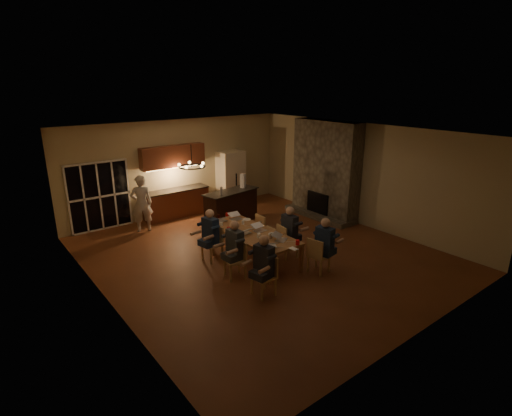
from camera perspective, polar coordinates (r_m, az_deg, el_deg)
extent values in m
plane|color=brown|center=(10.70, 0.67, -6.61)|extent=(9.00, 9.00, 0.00)
cube|color=tan|center=(13.86, -11.06, 5.73)|extent=(8.00, 0.04, 3.20)
cube|color=tan|center=(8.38, -21.39, -3.15)|extent=(0.04, 9.00, 3.20)
cube|color=tan|center=(12.95, 14.81, 4.63)|extent=(0.04, 9.00, 3.20)
cube|color=white|center=(9.81, 0.74, 10.78)|extent=(8.00, 9.00, 0.04)
cube|color=black|center=(12.99, -21.45, 1.51)|extent=(1.86, 0.08, 2.10)
cube|color=#6D6656|center=(13.46, 9.94, 5.44)|extent=(0.58, 2.50, 3.20)
cube|color=beige|center=(14.62, -3.61, 4.23)|extent=(0.90, 0.68, 2.00)
cube|color=#A77143|center=(10.27, -0.60, -5.39)|extent=(1.10, 2.74, 0.75)
cube|color=black|center=(12.80, -3.56, 0.12)|extent=(1.97, 0.98, 1.08)
imported|color=silver|center=(12.49, -16.03, 0.62)|extent=(0.73, 0.58, 1.76)
torus|color=black|center=(8.22, -9.14, 5.86)|extent=(0.55, 0.55, 0.03)
cylinder|color=white|center=(9.75, 0.39, -3.98)|extent=(0.09, 0.09, 0.10)
cylinder|color=white|center=(10.64, -1.87, -2.10)|extent=(0.07, 0.07, 0.10)
cylinder|color=white|center=(10.59, -4.98, -2.26)|extent=(0.09, 0.09, 0.10)
cylinder|color=red|center=(9.39, 5.96, -4.91)|extent=(0.09, 0.09, 0.12)
cylinder|color=red|center=(10.15, -3.95, -3.06)|extent=(0.09, 0.09, 0.12)
cylinder|color=red|center=(11.23, -4.16, -1.00)|extent=(0.08, 0.08, 0.12)
cylinder|color=#B2B2B7|center=(9.70, 2.14, -4.05)|extent=(0.07, 0.07, 0.12)
cylinder|color=#3F0F0C|center=(11.10, -5.34, -1.26)|extent=(0.06, 0.06, 0.12)
cylinder|color=#B2B2B7|center=(10.54, 0.61, -2.24)|extent=(0.07, 0.07, 0.12)
cylinder|color=white|center=(9.96, 2.53, -3.77)|extent=(0.27, 0.27, 0.02)
cylinder|color=white|center=(9.32, 0.77, -5.32)|extent=(0.27, 0.27, 0.02)
cylinder|color=white|center=(11.00, -1.33, -1.65)|extent=(0.23, 0.23, 0.02)
cube|color=white|center=(9.18, 5.38, -5.81)|extent=(0.16, 0.21, 0.01)
cylinder|color=#99999E|center=(12.25, -4.97, 2.49)|extent=(0.08, 0.08, 0.24)
cube|color=silver|center=(12.97, -1.88, 3.91)|extent=(0.19, 0.19, 0.45)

